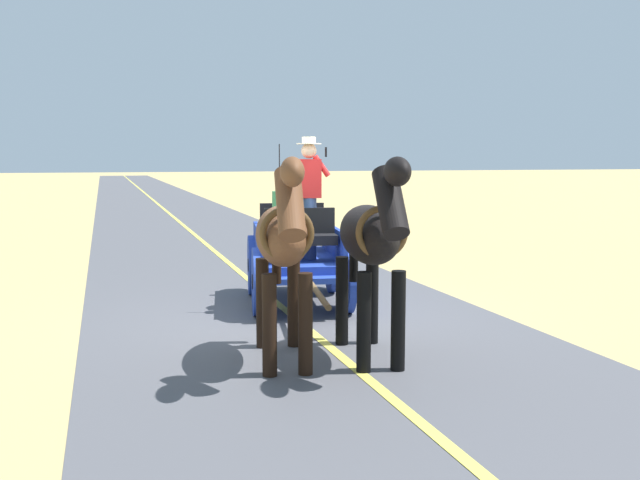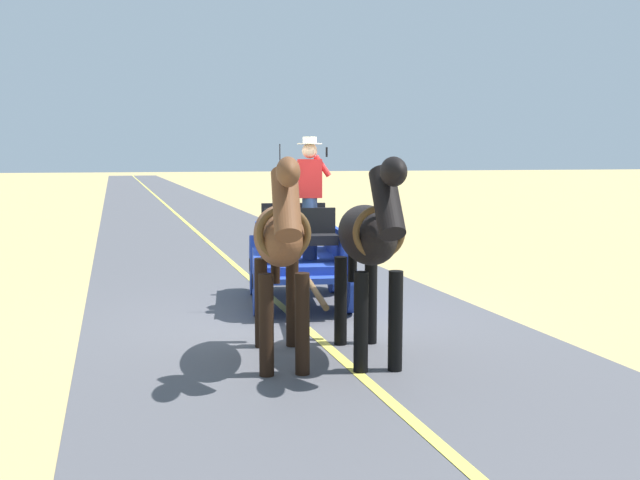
{
  "view_description": "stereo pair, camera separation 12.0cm",
  "coord_description": "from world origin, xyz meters",
  "views": [
    {
      "loc": [
        2.46,
        9.12,
        2.2
      ],
      "look_at": [
        -0.3,
        0.21,
        1.1
      ],
      "focal_mm": 39.24,
      "sensor_mm": 36.0,
      "label": 1
    },
    {
      "loc": [
        2.34,
        9.15,
        2.2
      ],
      "look_at": [
        -0.3,
        0.21,
        1.1
      ],
      "focal_mm": 39.24,
      "sensor_mm": 36.0,
      "label": 2
    }
  ],
  "objects": [
    {
      "name": "horse_off_side",
      "position": [
        0.66,
        2.01,
        1.32
      ],
      "size": [
        0.79,
        2.15,
        2.21
      ],
      "color": "brown",
      "rests_on": "ground"
    },
    {
      "name": "ground_plane",
      "position": [
        0.0,
        0.0,
        0.0
      ],
      "size": [
        200.0,
        200.0,
        0.0
      ],
      "primitive_type": "plane",
      "color": "tan"
    },
    {
      "name": "road_centre_stripe",
      "position": [
        0.0,
        0.0,
        0.01
      ],
      "size": [
        0.12,
        160.0,
        0.0
      ],
      "primitive_type": "cube",
      "color": "#DBCC4C",
      "rests_on": "road_surface"
    },
    {
      "name": "horse_near_side",
      "position": [
        -0.28,
        2.16,
        1.32
      ],
      "size": [
        0.75,
        2.15,
        2.21
      ],
      "color": "black",
      "rests_on": "ground"
    },
    {
      "name": "road_surface",
      "position": [
        0.0,
        0.0,
        0.0
      ],
      "size": [
        5.6,
        160.0,
        0.01
      ],
      "primitive_type": "cube",
      "color": "#4C4C51",
      "rests_on": "ground"
    },
    {
      "name": "horse_drawn_carriage",
      "position": [
        -0.29,
        -0.9,
        0.82
      ],
      "size": [
        1.78,
        4.51,
        2.5
      ],
      "color": "#1E3899",
      "rests_on": "ground"
    }
  ]
}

